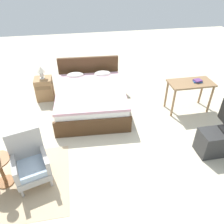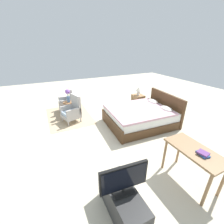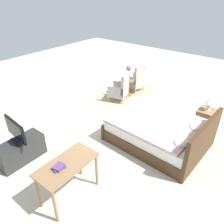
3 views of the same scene
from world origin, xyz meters
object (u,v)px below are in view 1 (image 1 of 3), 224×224
object	(u,v)px
table_lamp	(41,71)
bed	(91,97)
side_table	(0,168)
book_stack	(198,81)
armchair_by_window_right	(30,163)
tv_stand	(223,141)
nightstand	(44,89)
vanity_desk	(190,87)

from	to	relation	value
table_lamp	bed	bearing A→B (deg)	-29.38
side_table	book_stack	size ratio (longest dim) A/B	2.53
armchair_by_window_right	tv_stand	xyz separation A→B (m)	(3.52, 0.03, -0.14)
nightstand	tv_stand	world-z (taller)	nightstand
tv_stand	vanity_desk	size ratio (longest dim) A/B	0.92
tv_stand	book_stack	world-z (taller)	book_stack
armchair_by_window_right	nightstand	size ratio (longest dim) A/B	1.55
bed	tv_stand	size ratio (longest dim) A/B	2.28
nightstand	book_stack	xyz separation A→B (m)	(3.63, -1.18, 0.48)
bed	tv_stand	distance (m)	3.07
book_stack	vanity_desk	bearing A→B (deg)	175.87
bed	armchair_by_window_right	world-z (taller)	bed
armchair_by_window_right	bed	bearing A→B (deg)	59.66
side_table	book_stack	bearing A→B (deg)	20.15
vanity_desk	nightstand	bearing A→B (deg)	161.50
side_table	table_lamp	bearing A→B (deg)	79.60
armchair_by_window_right	table_lamp	xyz separation A→B (m)	(0.02, 2.68, 0.42)
table_lamp	tv_stand	xyz separation A→B (m)	(3.49, -2.65, -0.56)
vanity_desk	book_stack	distance (m)	0.20
vanity_desk	bed	bearing A→B (deg)	167.58
nightstand	book_stack	size ratio (longest dim) A/B	2.71
bed	table_lamp	world-z (taller)	bed
bed	table_lamp	distance (m)	1.43
bed	vanity_desk	size ratio (longest dim) A/B	2.11
armchair_by_window_right	tv_stand	size ratio (longest dim) A/B	0.96
tv_stand	book_stack	distance (m)	1.57
bed	armchair_by_window_right	size ratio (longest dim) A/B	2.38
bed	vanity_desk	distance (m)	2.40
book_stack	nightstand	bearing A→B (deg)	162.06
side_table	vanity_desk	distance (m)	4.27
nightstand	vanity_desk	distance (m)	3.69
nightstand	tv_stand	distance (m)	4.38
tv_stand	vanity_desk	distance (m)	1.53
vanity_desk	book_stack	size ratio (longest dim) A/B	4.75
armchair_by_window_right	tv_stand	bearing A→B (deg)	0.56
table_lamp	armchair_by_window_right	bearing A→B (deg)	-90.49
side_table	table_lamp	xyz separation A→B (m)	(0.49, 2.69, 0.46)
table_lamp	vanity_desk	world-z (taller)	table_lamp
armchair_by_window_right	vanity_desk	bearing A→B (deg)	23.39
table_lamp	book_stack	world-z (taller)	table_lamp
tv_stand	book_stack	bearing A→B (deg)	84.71
bed	nightstand	distance (m)	1.33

